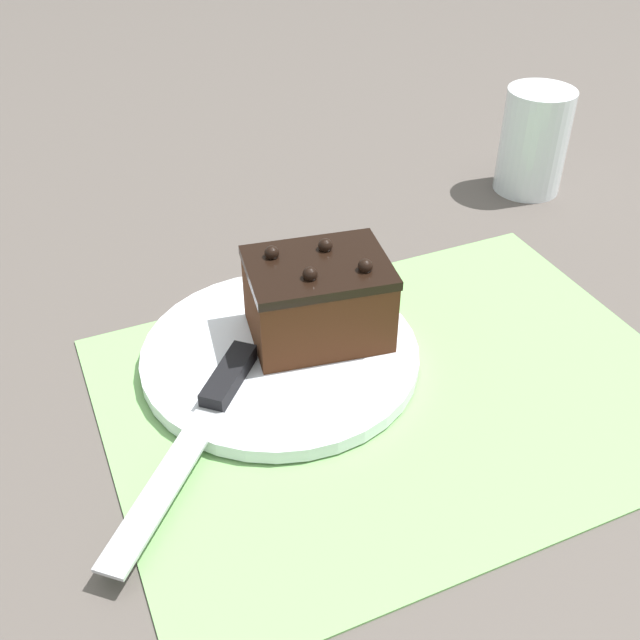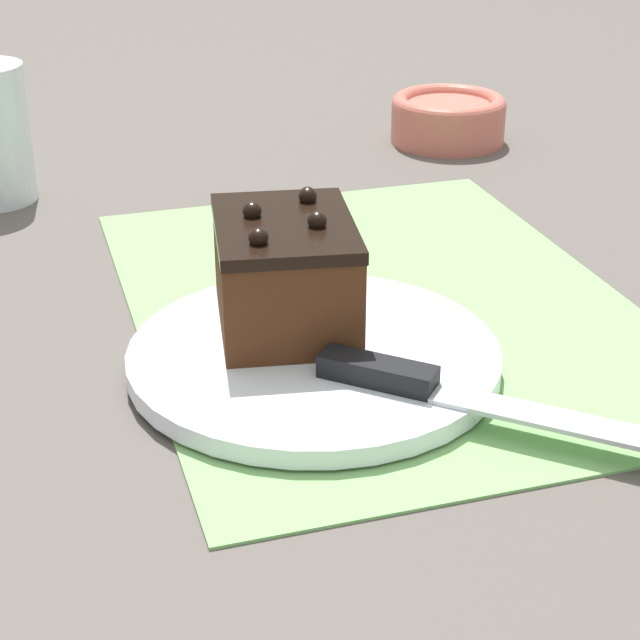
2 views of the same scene
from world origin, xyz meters
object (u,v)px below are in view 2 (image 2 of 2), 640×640
small_bowl (448,117)px  serving_knife (437,388)px  cake_plate (314,356)px  chocolate_cake (285,273)px

small_bowl → serving_knife: bearing=156.3°
serving_knife → small_bowl: 0.55m
cake_plate → chocolate_cake: (0.04, 0.01, 0.04)m
cake_plate → serving_knife: 0.09m
cake_plate → chocolate_cake: bearing=11.3°
serving_knife → chocolate_cake: bearing=-111.3°
cake_plate → small_bowl: bearing=-32.5°
cake_plate → serving_knife: serving_knife is taller
chocolate_cake → small_bowl: chocolate_cake is taller
chocolate_cake → serving_knife: chocolate_cake is taller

